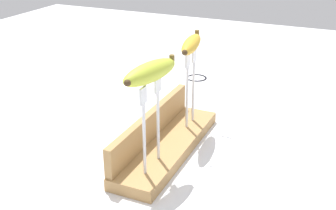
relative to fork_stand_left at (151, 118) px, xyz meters
name	(u,v)px	position (x,y,z in m)	size (l,w,h in m)	color
ground_plane	(168,151)	(0.12, 0.01, -0.15)	(3.00, 3.00, 0.00)	silver
wooden_board	(168,146)	(0.12, 0.01, -0.14)	(0.43, 0.11, 0.03)	#A87F4C
board_backstop	(151,125)	(0.12, 0.06, -0.08)	(0.42, 0.02, 0.07)	#A87F4C
fork_stand_left	(151,118)	(0.00, 0.00, 0.00)	(0.10, 0.01, 0.20)	silver
fork_stand_right	(190,82)	(0.23, 0.00, 0.00)	(0.07, 0.01, 0.21)	silver
banana_raised_left	(150,72)	(0.00, 0.00, 0.10)	(0.17, 0.08, 0.04)	#B2C138
banana_raised_right	(191,44)	(0.23, 0.00, 0.10)	(0.16, 0.06, 0.04)	gold
fork_fallen_near	(223,143)	(0.21, -0.10, -0.15)	(0.19, 0.03, 0.01)	silver
wire_coil	(197,77)	(0.65, 0.13, -0.15)	(0.08, 0.08, 0.01)	black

